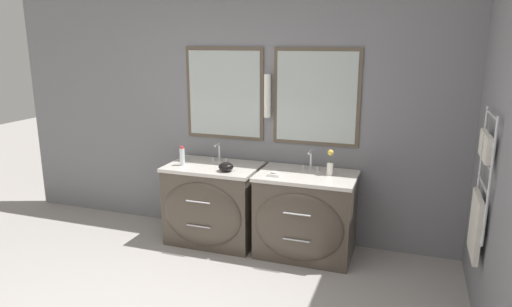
{
  "coord_description": "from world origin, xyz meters",
  "views": [
    {
      "loc": [
        1.48,
        -2.01,
        1.98
      ],
      "look_at": [
        0.23,
        1.58,
        1.04
      ],
      "focal_mm": 32.0,
      "sensor_mm": 36.0,
      "label": 1
    }
  ],
  "objects_px": {
    "toiletry_bottle": "(182,156)",
    "amenity_bowl": "(226,167)",
    "vanity_left": "(212,203)",
    "flower_vase": "(330,164)",
    "vanity_right": "(305,215)"
  },
  "relations": [
    {
      "from": "amenity_bowl",
      "to": "toiletry_bottle",
      "type": "bearing_deg",
      "value": 173.75
    },
    {
      "from": "vanity_right",
      "to": "amenity_bowl",
      "type": "bearing_deg",
      "value": -171.27
    },
    {
      "from": "vanity_left",
      "to": "vanity_right",
      "type": "bearing_deg",
      "value": 0.0
    },
    {
      "from": "amenity_bowl",
      "to": "flower_vase",
      "type": "distance_m",
      "value": 0.97
    },
    {
      "from": "vanity_right",
      "to": "flower_vase",
      "type": "distance_m",
      "value": 0.53
    },
    {
      "from": "vanity_right",
      "to": "toiletry_bottle",
      "type": "relative_size",
      "value": 4.68
    },
    {
      "from": "vanity_left",
      "to": "flower_vase",
      "type": "xyz_separation_m",
      "value": [
        1.15,
        0.08,
        0.49
      ]
    },
    {
      "from": "amenity_bowl",
      "to": "vanity_left",
      "type": "bearing_deg",
      "value": 150.48
    },
    {
      "from": "toiletry_bottle",
      "to": "amenity_bowl",
      "type": "height_order",
      "value": "toiletry_bottle"
    },
    {
      "from": "vanity_left",
      "to": "amenity_bowl",
      "type": "relative_size",
      "value": 6.37
    },
    {
      "from": "vanity_left",
      "to": "vanity_right",
      "type": "xyz_separation_m",
      "value": [
        0.94,
        0.0,
        0.0
      ]
    },
    {
      "from": "toiletry_bottle",
      "to": "amenity_bowl",
      "type": "relative_size",
      "value": 1.36
    },
    {
      "from": "vanity_left",
      "to": "amenity_bowl",
      "type": "xyz_separation_m",
      "value": [
        0.2,
        -0.11,
        0.43
      ]
    },
    {
      "from": "flower_vase",
      "to": "vanity_right",
      "type": "bearing_deg",
      "value": -158.2
    },
    {
      "from": "vanity_left",
      "to": "flower_vase",
      "type": "height_order",
      "value": "flower_vase"
    }
  ]
}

